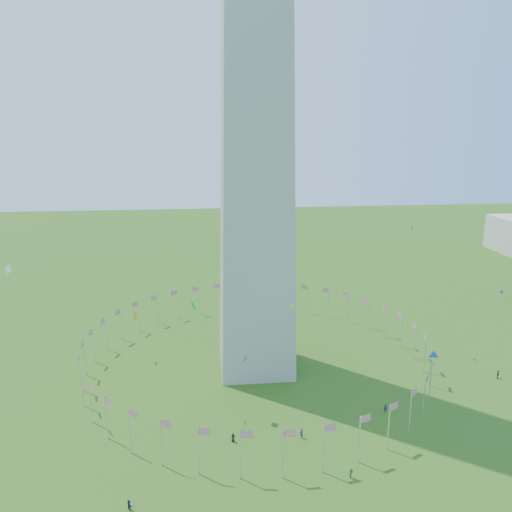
# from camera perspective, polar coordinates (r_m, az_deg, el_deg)

# --- Properties ---
(flag_ring) EXTENTS (80.24, 80.24, 9.00)m
(flag_ring) POSITION_cam_1_polar(r_m,az_deg,el_deg) (122.05, -0.03, -10.65)
(flag_ring) COLOR silver
(flag_ring) RESTS_ON ground
(crowd) EXTENTS (93.95, 68.90, 1.99)m
(crowd) POSITION_cam_1_polar(r_m,az_deg,el_deg) (85.08, 9.71, -26.34)
(crowd) COLOR black
(crowd) RESTS_ON ground
(kites_aloft) EXTENTS (92.78, 76.01, 35.33)m
(kites_aloft) POSITION_cam_1_polar(r_m,az_deg,el_deg) (97.50, 11.33, -8.23)
(kites_aloft) COLOR blue
(kites_aloft) RESTS_ON ground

